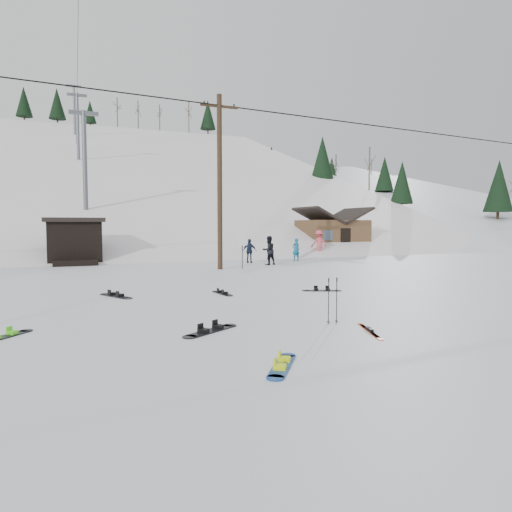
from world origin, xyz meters
name	(u,v)px	position (x,y,z in m)	size (l,w,h in m)	color
ground	(326,329)	(0.00, 0.00, 0.00)	(200.00, 200.00, 0.00)	silver
ski_slope	(114,330)	(0.00, 55.00, -12.00)	(60.00, 75.00, 45.00)	white
ridge_right	(369,309)	(38.00, 50.00, -11.00)	(34.00, 85.00, 36.00)	silver
treeline_right	(393,241)	(36.00, 42.00, 0.00)	(20.00, 60.00, 10.00)	black
treeline_crest	(98,236)	(0.00, 86.00, 0.00)	(50.00, 6.00, 10.00)	black
utility_pole	(220,179)	(2.00, 14.00, 4.68)	(2.00, 0.26, 9.00)	#3A2819
trail_sign	(243,245)	(3.10, 13.58, 1.27)	(0.50, 0.09, 1.85)	#595B60
lift_hut	(75,241)	(-5.00, 20.94, 1.36)	(3.40, 4.10, 2.75)	black
lift_tower_near	(85,154)	(-4.00, 30.00, 7.86)	(2.20, 0.36, 8.00)	#595B60
lift_tower_mid	(78,123)	(-4.00, 50.00, 14.36)	(2.20, 0.36, 8.00)	#595B60
lift_tower_far	(74,107)	(-4.00, 70.00, 20.86)	(2.20, 0.36, 8.00)	#595B60
cabin	(332,235)	(15.00, 24.00, 1.48)	(5.39, 4.40, 3.77)	brown
hero_snowboard	(282,365)	(-2.09, -2.07, 0.03)	(0.99, 1.28, 0.11)	#163F93
hero_skis	(369,330)	(0.76, -0.55, 0.02)	(0.60, 1.53, 0.08)	#C23913
ski_poles	(333,300)	(0.44, 0.45, 0.56)	(0.30, 0.08, 1.10)	black
board_scatter_a	(211,330)	(-2.47, 0.77, 0.03)	(1.43, 1.00, 0.11)	black
board_scatter_b	(116,296)	(-3.95, 6.62, 0.03)	(0.92, 1.49, 0.11)	black
board_scatter_c	(4,336)	(-6.62, 1.89, 0.03)	(1.03, 1.14, 0.10)	black
board_scatter_d	(322,290)	(2.93, 5.16, 0.03)	(1.31, 0.70, 0.10)	black
board_scatter_f	(222,293)	(-0.54, 5.88, 0.02)	(0.39, 1.33, 0.09)	black
skier_teal	(296,250)	(8.25, 17.45, 0.72)	(0.53, 0.35, 1.44)	#0D6284
skier_dark	(269,250)	(5.42, 15.42, 0.84)	(0.82, 0.64, 1.68)	black
skier_pink	(319,243)	(11.67, 20.41, 0.96)	(1.24, 0.71, 1.92)	#D14956
skier_navy	(250,251)	(4.87, 17.05, 0.73)	(0.86, 0.36, 1.47)	#162037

